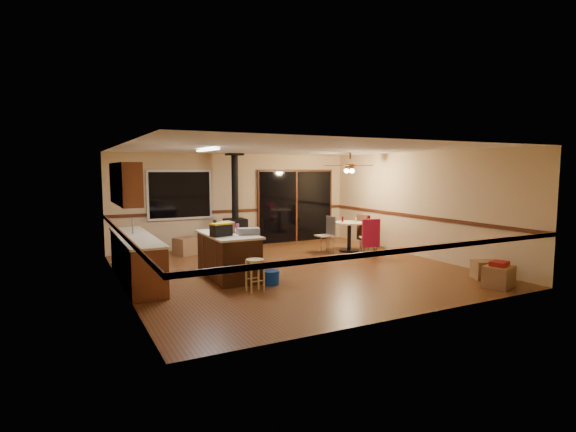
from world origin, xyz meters
TOP-DOWN VIEW (x-y plane):
  - floor at (0.00, 0.00)m, footprint 7.00×7.00m
  - ceiling at (0.00, 0.00)m, footprint 7.00×7.00m
  - wall_back at (0.00, 3.50)m, footprint 7.00×0.00m
  - wall_front at (0.00, -3.50)m, footprint 7.00×0.00m
  - wall_left at (-3.50, 0.00)m, footprint 0.00×7.00m
  - wall_right at (3.50, 0.00)m, footprint 0.00×7.00m
  - chair_rail at (0.00, 0.00)m, footprint 7.00×7.00m
  - window at (-1.60, 3.45)m, footprint 1.72×0.10m
  - sliding_door at (1.90, 3.45)m, footprint 2.52×0.10m
  - lower_cabinets at (-3.20, 0.50)m, footprint 0.60×3.00m
  - countertop at (-3.20, 0.50)m, footprint 0.64×3.04m
  - upper_cabinets at (-3.33, 0.70)m, footprint 0.35×2.00m
  - kitchen_island at (-1.50, 0.00)m, footprint 0.88×1.68m
  - wood_stove at (-0.20, 3.05)m, footprint 0.55×0.50m
  - ceiling_fan at (2.35, 1.31)m, footprint 0.24×0.24m
  - fluorescent_strip at (-1.80, 0.30)m, footprint 0.10×1.20m
  - toolbox_grey at (-1.21, -0.35)m, footprint 0.46×0.31m
  - toolbox_black at (-1.73, -0.26)m, footprint 0.44×0.31m
  - toolbox_yellow_lid at (-1.73, -0.26)m, footprint 0.44×0.31m
  - box_on_island at (-1.49, 0.12)m, footprint 0.25×0.34m
  - bottle_dark at (-1.66, 0.36)m, footprint 0.10×0.10m
  - bottle_pink at (-1.37, -0.18)m, footprint 0.07×0.07m
  - bottle_white at (-1.68, 0.34)m, footprint 0.07×0.07m
  - bar_stool at (-1.44, -1.20)m, footprint 0.43×0.43m
  - blue_bucket at (-0.96, -0.86)m, footprint 0.32×0.32m
  - dining_table at (2.35, 1.31)m, footprint 0.82×0.82m
  - glass_red at (2.20, 1.41)m, footprint 0.06×0.06m
  - glass_cream at (2.53, 1.26)m, footprint 0.06×0.06m
  - chair_left at (1.76, 1.42)m, footprint 0.42×0.41m
  - chair_near at (2.39, 0.44)m, footprint 0.56×0.58m
  - chair_right at (2.87, 1.36)m, footprint 0.48×0.44m
  - box_under_window at (-1.63, 2.79)m, footprint 0.69×0.64m
  - box_corner_a at (2.69, -2.99)m, footprint 0.64×0.58m
  - box_corner_b at (3.01, -2.42)m, footprint 0.57×0.54m
  - box_small_red at (2.69, -2.99)m, footprint 0.39×0.36m

SIDE VIEW (x-z plane):
  - floor at x=0.00m, z-range 0.00..0.00m
  - blue_bucket at x=-0.96m, z-range 0.00..0.26m
  - box_corner_b at x=3.01m, z-range 0.00..0.36m
  - box_corner_a at x=2.69m, z-range 0.00..0.40m
  - box_under_window at x=-1.63m, z-range 0.00..0.45m
  - bar_stool at x=-1.44m, z-range 0.00..0.59m
  - lower_cabinets at x=-3.20m, z-range 0.00..0.86m
  - box_small_red at x=2.69m, z-range 0.40..0.49m
  - kitchen_island at x=-1.50m, z-range 0.00..0.90m
  - dining_table at x=2.35m, z-range 0.14..0.92m
  - chair_left at x=1.76m, z-range 0.33..0.85m
  - chair_near at x=2.39m, z-range 0.25..0.95m
  - chair_right at x=2.87m, z-range 0.25..0.95m
  - wood_stove at x=-0.20m, z-range -0.53..1.99m
  - glass_cream at x=2.53m, z-range 0.78..0.90m
  - glass_red at x=2.20m, z-range 0.78..0.93m
  - countertop at x=-3.20m, z-range 0.86..0.90m
  - toolbox_grey at x=-1.21m, z-range 0.90..1.03m
  - bottle_white at x=-1.68m, z-range 0.90..1.07m
  - chair_rail at x=0.00m, z-range 0.96..1.04m
  - bottle_pink at x=-1.37m, z-range 0.90..1.11m
  - toolbox_black at x=-1.73m, z-range 0.90..1.12m
  - box_on_island at x=-1.49m, z-range 0.90..1.12m
  - bottle_dark at x=-1.66m, z-range 0.90..1.15m
  - sliding_door at x=1.90m, z-range 0.00..2.10m
  - toolbox_yellow_lid at x=-1.73m, z-range 1.12..1.15m
  - wall_back at x=0.00m, z-range -2.20..4.80m
  - wall_front at x=0.00m, z-range -2.20..4.80m
  - wall_left at x=-3.50m, z-range -2.20..4.80m
  - wall_right at x=3.50m, z-range -2.20..4.80m
  - window at x=-1.60m, z-range 0.84..2.16m
  - upper_cabinets at x=-3.33m, z-range 1.50..2.30m
  - ceiling_fan at x=2.35m, z-range 1.94..2.49m
  - fluorescent_strip at x=-1.80m, z-range 2.54..2.58m
  - ceiling at x=0.00m, z-range 2.60..2.60m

